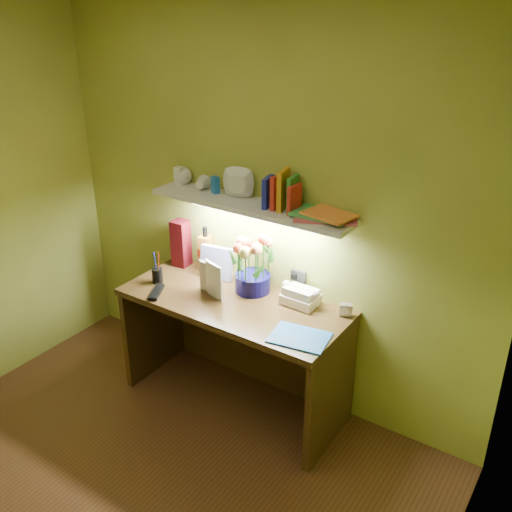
{
  "coord_description": "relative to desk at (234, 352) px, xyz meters",
  "views": [
    {
      "loc": [
        1.78,
        -1.21,
        2.43
      ],
      "look_at": [
        0.06,
        1.35,
        1.0
      ],
      "focal_mm": 40.0,
      "sensor_mm": 36.0,
      "label": 1
    }
  ],
  "objects": [
    {
      "name": "telephone",
      "position": [
        0.36,
        0.19,
        0.44
      ],
      "size": [
        0.21,
        0.16,
        0.12
      ],
      "primitive_type": null,
      "rotation": [
        0.0,
        0.0,
        -0.02
      ],
      "color": "white",
      "rests_on": "desk"
    },
    {
      "name": "pen_cup",
      "position": [
        -0.54,
        -0.08,
        0.46
      ],
      "size": [
        0.08,
        0.08,
        0.16
      ],
      "primitive_type": "cylinder",
      "rotation": [
        0.0,
        0.0,
        -0.15
      ],
      "color": "black",
      "rests_on": "desk"
    },
    {
      "name": "desk_book_b",
      "position": [
        -0.2,
        -0.0,
        0.49
      ],
      "size": [
        0.16,
        0.07,
        0.22
      ],
      "primitive_type": "imported",
      "rotation": [
        0.0,
        0.0,
        -0.33
      ],
      "color": "white",
      "rests_on": "desk"
    },
    {
      "name": "whisky_box",
      "position": [
        -0.58,
        0.21,
        0.53
      ],
      "size": [
        0.11,
        0.11,
        0.32
      ],
      "primitive_type": "cube",
      "rotation": [
        0.0,
        0.0,
        0.09
      ],
      "color": "#500A12",
      "rests_on": "desk"
    },
    {
      "name": "whisky_bottle",
      "position": [
        -0.4,
        0.25,
        0.53
      ],
      "size": [
        0.1,
        0.1,
        0.3
      ],
      "primitive_type": null,
      "rotation": [
        0.0,
        0.0,
        0.24
      ],
      "color": "#BC7823",
      "rests_on": "desk"
    },
    {
      "name": "wall_shelf",
      "position": [
        0.04,
        0.19,
        0.96
      ],
      "size": [
        1.33,
        0.37,
        0.26
      ],
      "color": "white",
      "rests_on": "ground"
    },
    {
      "name": "blue_folder",
      "position": [
        0.54,
        -0.14,
        0.38
      ],
      "size": [
        0.34,
        0.27,
        0.01
      ],
      "primitive_type": "cube",
      "rotation": [
        0.0,
        0.0,
        0.17
      ],
      "color": "blue",
      "rests_on": "desk"
    },
    {
      "name": "desk_book_a",
      "position": [
        -0.26,
        0.01,
        0.47
      ],
      "size": [
        0.15,
        0.04,
        0.2
      ],
      "primitive_type": "imported",
      "rotation": [
        0.0,
        0.0,
        -0.11
      ],
      "color": "beige",
      "rests_on": "desk"
    },
    {
      "name": "art_card",
      "position": [
        -0.26,
        0.18,
        0.48
      ],
      "size": [
        0.22,
        0.08,
        0.21
      ],
      "primitive_type": null,
      "rotation": [
        0.0,
        0.0,
        0.18
      ],
      "color": "white",
      "rests_on": "desk"
    },
    {
      "name": "desk",
      "position": [
        0.0,
        0.0,
        0.0
      ],
      "size": [
        1.4,
        0.6,
        0.75
      ],
      "primitive_type": "cube",
      "color": "#32210D",
      "rests_on": "ground"
    },
    {
      "name": "desk_clock",
      "position": [
        0.64,
        0.21,
        0.41
      ],
      "size": [
        0.08,
        0.06,
        0.07
      ],
      "primitive_type": "cube",
      "rotation": [
        0.0,
        0.0,
        0.39
      ],
      "color": "#B9B8BC",
      "rests_on": "desk"
    },
    {
      "name": "tv_remote",
      "position": [
        -0.44,
        -0.2,
        0.39
      ],
      "size": [
        0.13,
        0.19,
        0.02
      ],
      "primitive_type": "cube",
      "rotation": [
        0.0,
        0.0,
        0.48
      ],
      "color": "black",
      "rests_on": "desk"
    },
    {
      "name": "flower_bouquet",
      "position": [
        0.03,
        0.17,
        0.57
      ],
      "size": [
        0.3,
        0.3,
        0.39
      ],
      "primitive_type": null,
      "rotation": [
        0.0,
        0.0,
        -0.25
      ],
      "color": "#07073E",
      "rests_on": "desk"
    }
  ]
}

